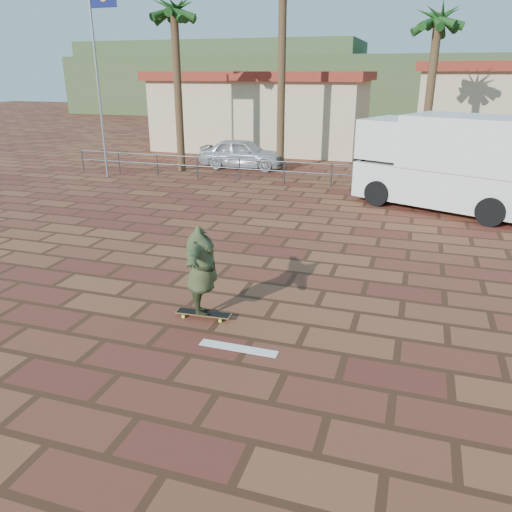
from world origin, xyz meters
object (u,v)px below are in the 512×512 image
at_px(car_silver, 243,153).
at_px(car_white, 460,166).
at_px(longboard, 203,314).
at_px(skateboarder, 202,271).
at_px(campervan, 453,161).

distance_m(car_silver, car_white, 9.97).
bearing_deg(longboard, car_white, 65.76).
xyz_separation_m(skateboarder, campervan, (4.79, 10.18, 0.67)).
bearing_deg(campervan, car_white, 104.84).
bearing_deg(car_silver, skateboarder, -165.52).
xyz_separation_m(skateboarder, car_silver, (-4.58, 15.37, -0.27)).
bearing_deg(longboard, skateboarder, 0.00).
height_order(campervan, car_white, campervan).
height_order(skateboarder, campervan, campervan).
relative_size(skateboarder, car_white, 0.43).
distance_m(skateboarder, campervan, 11.27).
xyz_separation_m(longboard, campervan, (4.79, 10.18, 1.57)).
xyz_separation_m(campervan, car_silver, (-9.37, 5.19, -0.94)).
relative_size(car_silver, car_white, 0.83).
bearing_deg(car_silver, longboard, -165.52).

